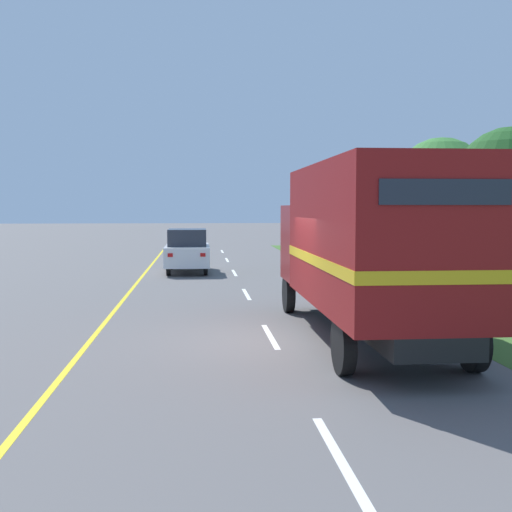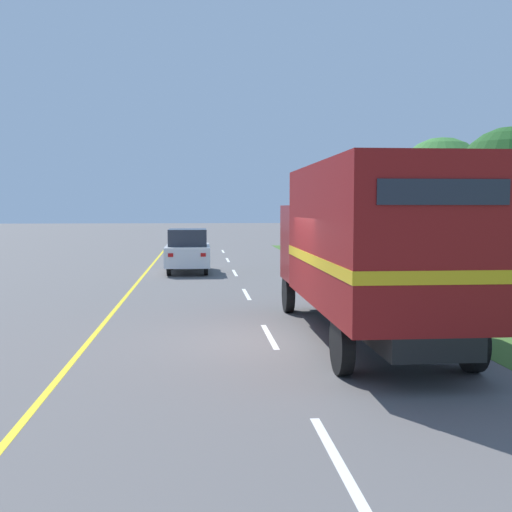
# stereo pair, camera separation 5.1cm
# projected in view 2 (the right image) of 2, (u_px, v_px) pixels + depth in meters

# --- Properties ---
(ground_plane) EXTENTS (200.00, 200.00, 0.00)m
(ground_plane) POSITION_uv_depth(u_px,v_px,m) (272.00, 340.00, 13.07)
(ground_plane) COLOR #5B5959
(edge_line_yellow) EXTENTS (0.12, 50.63, 0.01)m
(edge_line_yellow) POSITION_uv_depth(u_px,v_px,m) (128.00, 294.00, 20.18)
(edge_line_yellow) COLOR yellow
(edge_line_yellow) RESTS_ON ground
(centre_dash_nearest) EXTENTS (0.12, 2.60, 0.01)m
(centre_dash_nearest) POSITION_uv_depth(u_px,v_px,m) (336.00, 458.00, 6.93)
(centre_dash_nearest) COLOR white
(centre_dash_nearest) RESTS_ON ground
(centre_dash_near) EXTENTS (0.12, 2.60, 0.01)m
(centre_dash_near) POSITION_uv_depth(u_px,v_px,m) (269.00, 336.00, 13.49)
(centre_dash_near) COLOR white
(centre_dash_near) RESTS_ON ground
(centre_dash_mid_a) EXTENTS (0.12, 2.60, 0.01)m
(centre_dash_mid_a) POSITION_uv_depth(u_px,v_px,m) (246.00, 294.00, 20.04)
(centre_dash_mid_a) COLOR white
(centre_dash_mid_a) RESTS_ON ground
(centre_dash_mid_b) EXTENTS (0.12, 2.60, 0.01)m
(centre_dash_mid_b) POSITION_uv_depth(u_px,v_px,m) (235.00, 273.00, 26.60)
(centre_dash_mid_b) COLOR white
(centre_dash_mid_b) RESTS_ON ground
(centre_dash_far) EXTENTS (0.12, 2.60, 0.01)m
(centre_dash_far) POSITION_uv_depth(u_px,v_px,m) (228.00, 260.00, 33.15)
(centre_dash_far) COLOR white
(centre_dash_far) RESTS_ON ground
(centre_dash_farthest) EXTENTS (0.12, 2.60, 0.01)m
(centre_dash_farthest) POSITION_uv_depth(u_px,v_px,m) (223.00, 251.00, 39.71)
(centre_dash_farthest) COLOR white
(centre_dash_farthest) RESTS_ON ground
(horse_trailer_truck) EXTENTS (2.55, 8.42, 3.52)m
(horse_trailer_truck) POSITION_uv_depth(u_px,v_px,m) (369.00, 244.00, 12.82)
(horse_trailer_truck) COLOR black
(horse_trailer_truck) RESTS_ON ground
(lead_car_white) EXTENTS (1.80, 3.90, 1.82)m
(lead_car_white) POSITION_uv_depth(u_px,v_px,m) (188.00, 250.00, 26.71)
(lead_car_white) COLOR black
(lead_car_white) RESTS_ON ground
(highway_sign) EXTENTS (1.83, 0.09, 2.59)m
(highway_sign) POSITION_uv_depth(u_px,v_px,m) (461.00, 250.00, 17.33)
(highway_sign) COLOR #9E9EA3
(highway_sign) RESTS_ON ground
(roadside_tree_near) EXTENTS (3.76, 3.76, 5.43)m
(roadside_tree_near) POSITION_uv_depth(u_px,v_px,m) (511.00, 183.00, 21.64)
(roadside_tree_near) COLOR brown
(roadside_tree_near) RESTS_ON ground
(roadside_tree_mid) EXTENTS (4.13, 4.13, 5.76)m
(roadside_tree_mid) POSITION_uv_depth(u_px,v_px,m) (441.00, 185.00, 28.02)
(roadside_tree_mid) COLOR brown
(roadside_tree_mid) RESTS_ON ground
(delineator_post) EXTENTS (0.08, 0.08, 0.95)m
(delineator_post) POSITION_uv_depth(u_px,v_px,m) (431.00, 294.00, 16.25)
(delineator_post) COLOR white
(delineator_post) RESTS_ON ground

